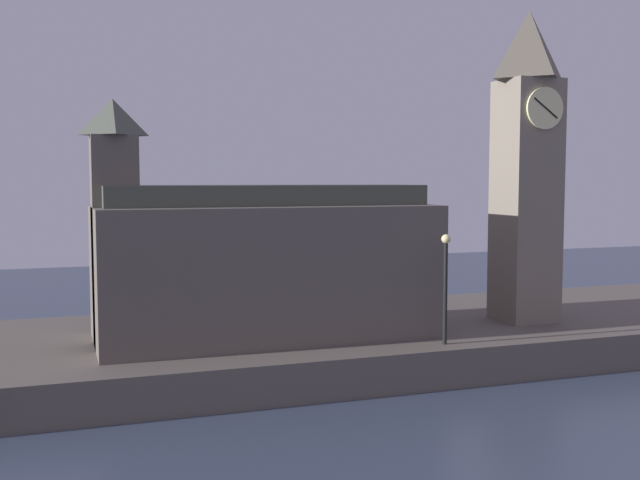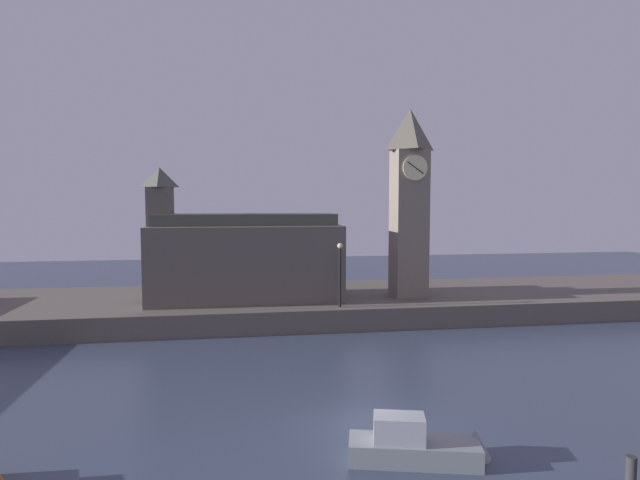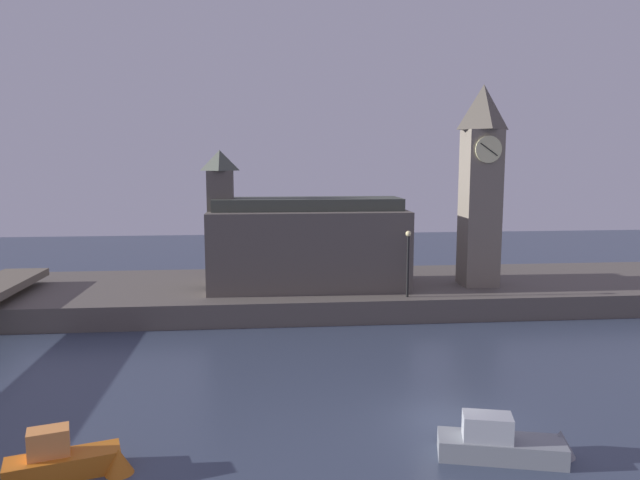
# 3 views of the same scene
# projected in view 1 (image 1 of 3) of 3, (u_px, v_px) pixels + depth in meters

# --- Properties ---
(far_embankment) EXTENTS (70.00, 12.00, 1.50)m
(far_embankment) POSITION_uv_depth(u_px,v_px,m) (352.00, 341.00, 33.19)
(far_embankment) COLOR #5B544C
(far_embankment) RESTS_ON ground
(clock_tower) EXTENTS (2.58, 2.61, 13.65)m
(clock_tower) POSITION_uv_depth(u_px,v_px,m) (527.00, 162.00, 33.44)
(clock_tower) COLOR slate
(clock_tower) RESTS_ON far_embankment
(parliament_hall) EXTENTS (13.40, 5.75, 9.28)m
(parliament_hall) POSITION_uv_depth(u_px,v_px,m) (257.00, 263.00, 30.27)
(parliament_hall) COLOR #5B544C
(parliament_hall) RESTS_ON far_embankment
(streetlamp) EXTENTS (0.36, 0.36, 4.24)m
(streetlamp) POSITION_uv_depth(u_px,v_px,m) (446.00, 277.00, 28.84)
(streetlamp) COLOR black
(streetlamp) RESTS_ON far_embankment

